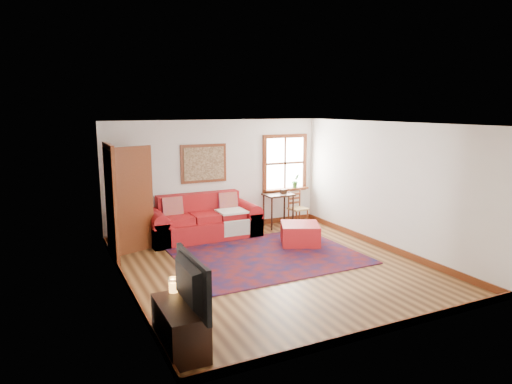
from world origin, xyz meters
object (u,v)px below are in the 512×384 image
ladder_back_chair (297,207)px  media_cabinet (180,327)px  red_leather_sofa (203,223)px  red_ottoman (300,234)px  side_table (278,199)px

ladder_back_chair → media_cabinet: 5.95m
ladder_back_chair → red_leather_sofa: bearing=-179.8°
red_ottoman → media_cabinet: bearing=-114.2°
red_ottoman → ladder_back_chair: size_ratio=0.91×
side_table → red_ottoman: bearing=-100.5°
media_cabinet → red_ottoman: bearing=41.0°
red_leather_sofa → ladder_back_chair: red_leather_sofa is taller
side_table → media_cabinet: size_ratio=0.81×
red_leather_sofa → media_cabinet: size_ratio=2.43×
red_ottoman → side_table: side_table is taller
red_ottoman → side_table: bearing=104.4°
red_ottoman → media_cabinet: (-3.39, -2.95, 0.05)m
red_leather_sofa → red_ottoman: red_leather_sofa is taller
red_leather_sofa → media_cabinet: red_leather_sofa is taller
ladder_back_chair → red_ottoman: bearing=-118.2°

